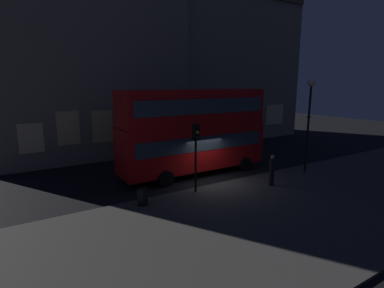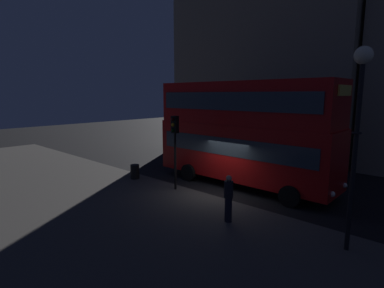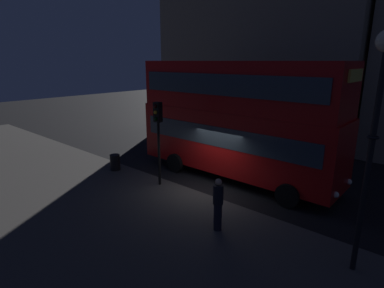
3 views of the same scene
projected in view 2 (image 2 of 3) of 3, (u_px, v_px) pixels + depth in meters
ground_plane at (216, 195)px, 14.83m from camera, size 80.00×80.00×0.00m
sidewalk_slab at (128, 227)px, 11.03m from camera, size 44.00×9.55×0.12m
building_with_clock at (273, 42)px, 25.43m from camera, size 15.02×8.98×18.43m
double_decker_bus at (243, 129)px, 15.89m from camera, size 9.98×2.91×5.53m
traffic_light_near_kerb at (175, 137)px, 14.86m from camera, size 0.34×0.37×3.72m
street_lamp at (359, 105)px, 8.64m from camera, size 0.51×0.51×6.09m
pedestrian at (228, 198)px, 11.27m from camera, size 0.34×0.34×1.80m
litter_bin at (135, 172)px, 17.21m from camera, size 0.50×0.50×0.80m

